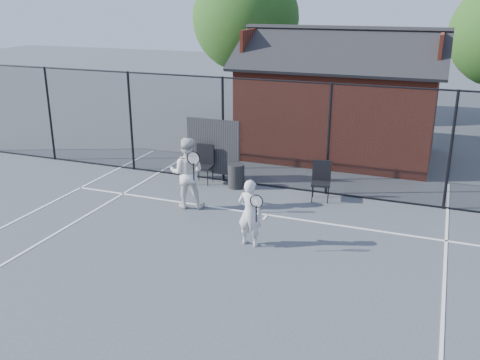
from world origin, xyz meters
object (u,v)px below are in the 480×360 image
(player_front, at_px, (250,213))
(waste_bin, at_px, (236,176))
(player_back, at_px, (187,173))
(chair_right, at_px, (321,182))
(chair_left, at_px, (203,165))
(clubhouse, at_px, (339,107))

(player_front, xyz_separation_m, waste_bin, (-1.61, 3.30, -0.40))
(player_back, bearing_deg, chair_right, 28.55)
(chair_left, distance_m, chair_right, 3.43)
(player_front, bearing_deg, chair_left, 128.50)
(clubhouse, height_order, chair_left, clubhouse)
(player_back, xyz_separation_m, waste_bin, (0.61, 1.78, -0.57))
(clubhouse, bearing_deg, player_front, -92.52)
(chair_right, bearing_deg, player_back, -161.44)
(chair_right, xyz_separation_m, waste_bin, (-2.42, 0.13, -0.17))
(player_front, height_order, chair_left, player_front)
(chair_right, bearing_deg, clubhouse, 85.92)
(player_front, bearing_deg, clubhouse, 87.48)
(player_back, bearing_deg, waste_bin, 71.11)
(clubhouse, relative_size, player_back, 3.60)
(chair_left, xyz_separation_m, waste_bin, (1.01, 0.00, -0.20))
(chair_left, bearing_deg, waste_bin, -4.38)
(player_front, xyz_separation_m, player_back, (-2.22, 1.52, 0.16))
(player_front, distance_m, waste_bin, 3.69)
(clubhouse, bearing_deg, chair_left, -123.94)
(chair_right, relative_size, waste_bin, 1.50)
(clubhouse, height_order, player_back, clubhouse)
(waste_bin, bearing_deg, player_front, -63.98)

